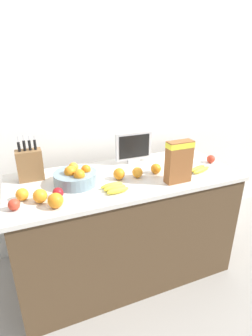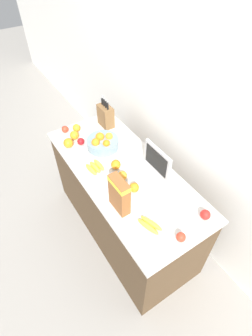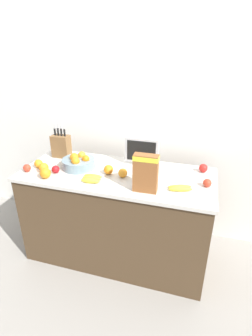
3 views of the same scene
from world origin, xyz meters
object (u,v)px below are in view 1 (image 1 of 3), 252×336
at_px(knife_block, 30,165).
at_px(orange_by_cereal, 137,172).
at_px(apple_by_knife_block, 58,193).
at_px(orange_mid_right, 56,201).
at_px(banana_bunch_left, 199,169).
at_px(orange_front_center, 156,169).
at_px(apple_near_bananas, 188,150).
at_px(orange_mid_left, 40,196).
at_px(small_monitor, 134,147).
at_px(orange_front_left, 119,174).
at_px(banana_bunch_right, 115,188).
at_px(apple_rear, 14,205).
at_px(apple_rightmost, 211,159).
at_px(orange_front_right, 22,194).
at_px(fruit_bowl, 76,177).
at_px(cereal_box, 179,160).

relative_size(knife_block, orange_by_cereal, 4.25).
xyz_separation_m(apple_by_knife_block, orange_mid_right, (-0.03, -0.11, 0.01)).
bearing_deg(banana_bunch_left, orange_front_center, 164.33).
height_order(apple_near_bananas, orange_mid_left, orange_mid_left).
relative_size(orange_by_cereal, orange_mid_right, 0.85).
bearing_deg(orange_mid_right, orange_mid_left, 128.64).
distance_m(small_monitor, orange_front_left, 0.35).
distance_m(small_monitor, banana_bunch_right, 0.52).
xyz_separation_m(apple_by_knife_block, apple_near_bananas, (1.20, 0.38, 0.00)).
xyz_separation_m(apple_rear, orange_mid_left, (0.14, 0.03, 0.01)).
distance_m(orange_mid_left, orange_mid_right, 0.12).
bearing_deg(orange_mid_right, apple_by_knife_block, 75.27).
bearing_deg(apple_rightmost, orange_front_right, -177.39).
bearing_deg(apple_near_bananas, knife_block, -178.46).
bearing_deg(fruit_bowl, knife_block, 144.97).
bearing_deg(fruit_bowl, apple_near_bananas, 12.06).
distance_m(apple_rear, apple_rightmost, 1.50).
bearing_deg(orange_front_left, banana_bunch_left, -9.37).
bearing_deg(orange_front_right, small_monitor, 19.50).
xyz_separation_m(small_monitor, apple_near_bananas, (0.54, 0.02, -0.10)).
height_order(cereal_box, orange_mid_right, cereal_box).
xyz_separation_m(cereal_box, apple_rear, (-1.04, 0.03, -0.13)).
bearing_deg(orange_front_right, apple_near_bananas, 13.00).
bearing_deg(apple_near_bananas, banana_bunch_left, -112.72).
bearing_deg(banana_bunch_right, apple_near_bananas, 26.29).
bearing_deg(banana_bunch_left, orange_mid_right, -173.76).
relative_size(cereal_box, orange_mid_right, 3.26).
bearing_deg(orange_mid_left, apple_rear, -167.39).
xyz_separation_m(fruit_bowl, orange_front_left, (0.30, -0.04, -0.01)).
bearing_deg(banana_bunch_right, fruit_bowl, 137.14).
xyz_separation_m(banana_bunch_right, orange_front_left, (0.09, 0.15, 0.02)).
bearing_deg(orange_by_cereal, banana_bunch_left, -9.64).
bearing_deg(orange_front_center, apple_near_bananas, 30.35).
xyz_separation_m(knife_block, banana_bunch_left, (1.17, -0.33, -0.09)).
bearing_deg(small_monitor, orange_mid_left, -153.97).
height_order(apple_rightmost, orange_front_right, orange_front_right).
distance_m(orange_front_right, orange_front_center, 0.93).
relative_size(apple_by_knife_block, orange_mid_left, 0.79).
relative_size(knife_block, fruit_bowl, 1.11).
bearing_deg(orange_front_left, apple_near_bananas, 19.43).
xyz_separation_m(small_monitor, banana_bunch_left, (0.39, -0.35, -0.12)).
height_order(fruit_bowl, orange_by_cereal, fruit_bowl).
bearing_deg(orange_by_cereal, knife_block, 160.16).
xyz_separation_m(orange_mid_left, orange_mid_right, (0.08, -0.09, 0.00)).
height_order(apple_near_bananas, orange_front_right, orange_front_right).
bearing_deg(small_monitor, orange_front_right, -160.50).
bearing_deg(orange_by_cereal, orange_front_center, 3.58).
xyz_separation_m(cereal_box, fruit_bowl, (-0.65, 0.23, -0.11)).
relative_size(orange_front_center, orange_mid_right, 0.85).
height_order(cereal_box, orange_by_cereal, cereal_box).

